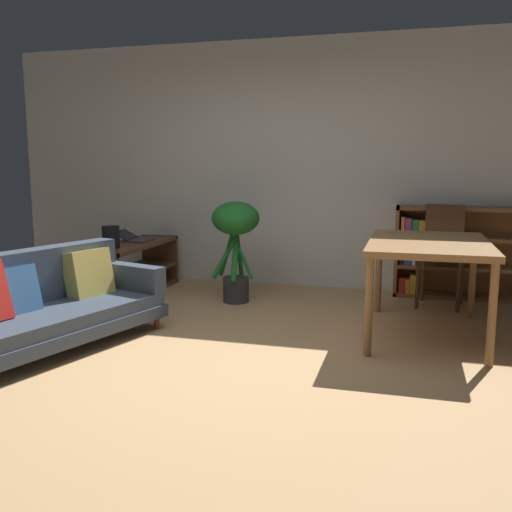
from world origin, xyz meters
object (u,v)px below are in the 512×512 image
Objects in this scene: potted_floor_plant at (236,233)px; bookshelf at (461,252)px; fabric_couch at (40,304)px; dining_chair_near at (442,249)px; dining_table at (428,250)px; desk_speaker at (111,237)px; media_console at (133,269)px; open_laptop at (135,238)px.

potted_floor_plant reaches higher than bookshelf.
bookshelf is (3.14, 2.55, 0.13)m from fabric_couch.
potted_floor_plant is 1.03× the size of dining_chair_near.
potted_floor_plant is 1.91m from dining_table.
desk_speaker is 0.22× the size of dining_chair_near.
fabric_couch is 1.38× the size of media_console.
desk_speaker is 0.15× the size of bookshelf.
dining_chair_near is at bearing -117.07° from bookshelf.
desk_speaker is 0.22× the size of potted_floor_plant.
fabric_couch is 3.65m from dining_chair_near.
desk_speaker is 3.53m from bookshelf.
open_laptop is 1.73× the size of desk_speaker.
fabric_couch is 3.00m from dining_table.
dining_chair_near reaches higher than dining_table.
potted_floor_plant is at bearing -1.65° from media_console.
desk_speaker is 3.23m from dining_chair_near.
bookshelf is (3.36, 0.60, -0.11)m from open_laptop.
fabric_couch is at bearing -143.72° from dining_chair_near.
fabric_couch is 1.32× the size of bookshelf.
desk_speaker reaches higher than open_laptop.
dining_table is (2.99, -0.86, 0.12)m from open_laptop.
open_laptop is 0.38× the size of dining_chair_near.
dining_table is (2.77, 1.09, 0.36)m from fabric_couch.
media_console is at bearing 178.35° from potted_floor_plant.
dining_chair_near is (1.96, 0.41, -0.14)m from potted_floor_plant.
desk_speaker is (-0.03, -0.36, 0.39)m from media_console.
potted_floor_plant is (1.18, 0.33, 0.04)m from desk_speaker.
fabric_couch is 1.98m from open_laptop.
fabric_couch is at bearing -83.57° from open_laptop.
desk_speaker reaches higher than fabric_couch.
desk_speaker is (-0.20, 1.41, 0.32)m from fabric_couch.
open_laptop is at bearing 92.05° from desk_speaker.
potted_floor_plant reaches higher than dining_chair_near.
dining_chair_near is at bearing 13.34° from desk_speaker.
potted_floor_plant is at bearing 15.63° from desk_speaker.
media_console is (-0.17, 1.77, -0.07)m from fabric_couch.
bookshelf is at bearing 39.09° from fabric_couch.
dining_table reaches higher than desk_speaker.
fabric_couch is at bearing -84.47° from media_console.
fabric_couch is 8.90× the size of desk_speaker.
media_console is 0.36m from open_laptop.
bookshelf is (0.20, 0.39, -0.09)m from dining_chair_near.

